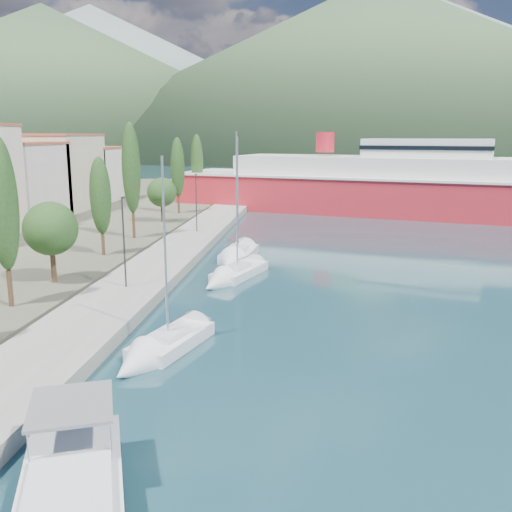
# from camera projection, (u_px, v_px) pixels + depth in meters

# --- Properties ---
(ground) EXTENTS (1400.00, 1400.00, 0.00)m
(ground) POSITION_uv_depth(u_px,v_px,m) (304.00, 180.00, 138.97)
(ground) COLOR #1B3E47
(quay) EXTENTS (5.00, 88.00, 0.80)m
(quay) POSITION_uv_depth(u_px,v_px,m) (167.00, 260.00, 48.49)
(quay) COLOR gray
(quay) RESTS_ON ground
(hills_far) EXTENTS (1480.00, 900.00, 180.00)m
(hills_far) POSITION_uv_depth(u_px,v_px,m) (452.00, 69.00, 592.63)
(hills_far) COLOR slate
(hills_far) RESTS_ON ground
(hills_near) EXTENTS (1010.00, 520.00, 115.00)m
(hills_near) POSITION_uv_depth(u_px,v_px,m) (470.00, 73.00, 363.56)
(hills_near) COLOR #3B5635
(hills_near) RESTS_ON ground
(tree_row) EXTENTS (3.72, 63.50, 11.36)m
(tree_row) POSITION_uv_depth(u_px,v_px,m) (122.00, 190.00, 53.28)
(tree_row) COLOR #47301E
(tree_row) RESTS_ON land_strip
(lamp_posts) EXTENTS (0.15, 47.34, 6.06)m
(lamp_posts) POSITION_uv_depth(u_px,v_px,m) (121.00, 240.00, 37.23)
(lamp_posts) COLOR #2D2D33
(lamp_posts) RESTS_ON quay
(sailboat_near) EXTENTS (4.26, 7.79, 10.73)m
(sailboat_near) POSITION_uv_depth(u_px,v_px,m) (153.00, 354.00, 28.00)
(sailboat_near) COLOR silver
(sailboat_near) RESTS_ON ground
(sailboat_mid) EXTENTS (4.76, 8.55, 11.94)m
(sailboat_mid) POSITION_uv_depth(u_px,v_px,m) (228.00, 278.00, 42.82)
(sailboat_mid) COLOR silver
(sailboat_mid) RESTS_ON ground
(sailboat_far) EXTENTS (3.12, 8.12, 11.69)m
(sailboat_far) POSITION_uv_depth(u_px,v_px,m) (234.00, 259.00, 49.08)
(sailboat_far) COLOR silver
(sailboat_far) RESTS_ON ground
(ferry) EXTENTS (60.53, 29.09, 11.80)m
(ferry) POSITION_uv_depth(u_px,v_px,m) (382.00, 187.00, 79.75)
(ferry) COLOR red
(ferry) RESTS_ON ground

